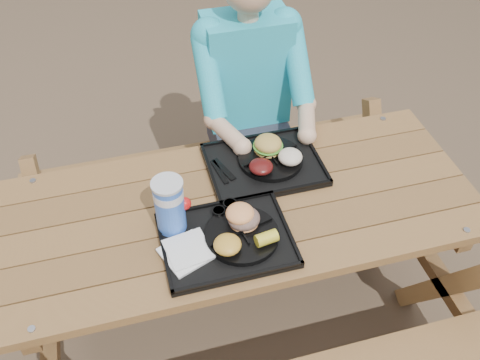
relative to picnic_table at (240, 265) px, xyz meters
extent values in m
plane|color=#999999|center=(0.00, 0.00, -0.38)|extent=(60.00, 60.00, 0.00)
cube|color=black|center=(-0.09, -0.16, 0.39)|extent=(0.45, 0.35, 0.02)
cube|color=black|center=(0.15, 0.18, 0.39)|extent=(0.45, 0.35, 0.02)
cylinder|color=black|center=(-0.04, -0.17, 0.41)|extent=(0.26, 0.26, 0.02)
cylinder|color=black|center=(0.18, 0.19, 0.41)|extent=(0.26, 0.26, 0.02)
cube|color=white|center=(-0.24, -0.19, 0.40)|extent=(0.19, 0.19, 0.02)
cylinder|color=blue|center=(-0.26, -0.06, 0.50)|extent=(0.10, 0.10, 0.21)
cylinder|color=#330705|center=(-0.09, -0.05, 0.41)|extent=(0.05, 0.05, 0.03)
cylinder|color=yellow|center=(-0.05, -0.03, 0.41)|extent=(0.05, 0.05, 0.03)
ellipsoid|color=gold|center=(-0.10, -0.22, 0.44)|extent=(0.09, 0.09, 0.05)
cube|color=black|center=(-0.02, 0.18, 0.40)|extent=(0.07, 0.14, 0.01)
ellipsoid|color=#4F100F|center=(0.12, 0.12, 0.44)|extent=(0.09, 0.09, 0.04)
ellipsoid|color=beige|center=(0.24, 0.14, 0.44)|extent=(0.10, 0.10, 0.05)
camera|label=1|loc=(-0.36, -1.32, 1.84)|focal=40.00mm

